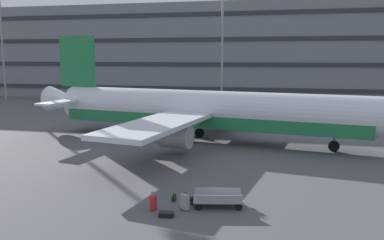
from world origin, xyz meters
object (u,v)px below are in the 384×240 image
baggage_cart (218,199)px  airliner (202,111)px  backpack_upright (192,201)px  suitcase_red (185,202)px  backpack_large (173,198)px  suitcase_laid_flat (153,203)px  suitcase_navy (166,214)px

baggage_cart → airliner: bearing=104.0°
backpack_upright → airliner: bearing=99.4°
suitcase_red → backpack_upright: size_ratio=1.97×
backpack_upright → backpack_large: (-1.11, 0.21, 0.02)m
suitcase_red → baggage_cart: (1.61, 0.88, -0.01)m
airliner → suitcase_laid_flat: airliner is taller
suitcase_red → backpack_large: bearing=129.8°
suitcase_red → suitcase_navy: size_ratio=1.19×
suitcase_laid_flat → suitcase_red: suitcase_laid_flat is taller
suitcase_laid_flat → baggage_cart: bearing=21.7°
airliner → backpack_upright: bearing=-80.6°
suitcase_red → backpack_upright: suitcase_red is taller
baggage_cart → suitcase_navy: bearing=-139.9°
suitcase_red → baggage_cart: size_ratio=0.28×
suitcase_laid_flat → backpack_large: bearing=65.4°
suitcase_laid_flat → backpack_upright: 2.17m
airliner → backpack_large: size_ratio=70.03×
backpack_upright → baggage_cart: bearing=0.8°
suitcase_laid_flat → backpack_upright: (1.77, 1.24, -0.21)m
airliner → suitcase_red: bearing=-81.8°
suitcase_laid_flat → suitcase_navy: (0.88, -0.67, -0.29)m
suitcase_laid_flat → backpack_large: 1.61m
airliner → baggage_cart: 17.22m
airliner → suitcase_laid_flat: 17.99m
backpack_upright → baggage_cart: (1.40, 0.02, 0.22)m
backpack_upright → baggage_cart: 1.41m
suitcase_laid_flat → baggage_cart: 3.41m
baggage_cart → suitcase_laid_flat: bearing=-158.3°
airliner → suitcase_laid_flat: size_ratio=37.04×
airliner → backpack_upright: (2.73, -16.56, -2.63)m
suitcase_laid_flat → baggage_cart: (3.17, 1.26, 0.01)m
suitcase_red → suitcase_navy: 1.29m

